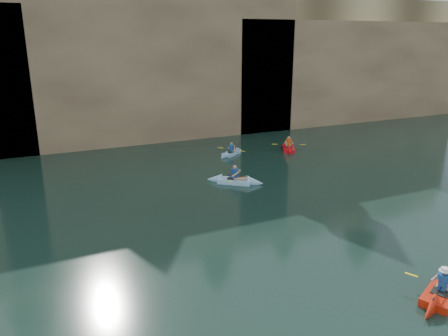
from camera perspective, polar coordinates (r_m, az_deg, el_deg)
name	(u,v)px	position (r m, az deg, el deg)	size (l,w,h in m)	color
ground	(288,279)	(15.84, 8.40, -14.19)	(160.00, 160.00, 0.00)	black
cliff	(110,60)	(42.00, -14.64, 13.44)	(70.00, 16.00, 12.00)	tan
cliff_slab_center	(155,68)	(35.27, -9.04, 12.73)	(24.00, 2.40, 11.40)	#9B825E
cliff_slab_east	(356,70)	(45.11, 16.80, 12.10)	(26.00, 2.40, 9.84)	#9B825E
sea_cave_center	(81,128)	(34.02, -18.20, 4.97)	(3.50, 1.00, 3.20)	black
sea_cave_east	(249,107)	(38.05, 3.24, 7.96)	(5.00, 1.00, 4.50)	black
main_kayaker	(441,293)	(16.27, 26.53, -14.36)	(3.54, 2.22, 1.31)	red
kayaker_ltblue_near	(235,180)	(25.10, 1.41, -1.63)	(3.10, 2.70, 1.32)	#98CCFE
kayaker_red_far	(288,148)	(32.80, 8.42, 2.62)	(2.34, 3.39, 1.27)	red
kayaker_ltblue_mid	(231,153)	(31.14, 0.96, 2.00)	(2.80, 2.19, 1.11)	#85B7DF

